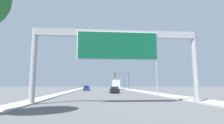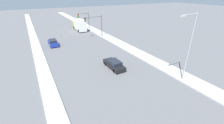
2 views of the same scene
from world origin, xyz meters
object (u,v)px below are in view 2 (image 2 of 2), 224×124
(traffic_light_near_intersection, at_px, (96,23))
(truck_box_primary, at_px, (80,25))
(car_mid_right, at_px, (114,64))
(traffic_light_mid_block, at_px, (85,18))
(car_far_right, at_px, (53,43))
(street_lamp_right, at_px, (189,44))

(traffic_light_near_intersection, bearing_deg, truck_box_primary, 98.61)
(car_mid_right, xyz_separation_m, traffic_light_near_intersection, (5.04, 18.82, 3.42))
(traffic_light_mid_block, bearing_deg, car_far_right, -137.55)
(traffic_light_mid_block, xyz_separation_m, street_lamp_right, (0.98, -37.07, 1.81))
(car_mid_right, xyz_separation_m, truck_box_primary, (3.50, 28.96, 1.14))
(street_lamp_right, bearing_deg, car_far_right, 117.79)
(car_far_right, bearing_deg, traffic_light_mid_block, 42.45)
(truck_box_primary, height_order, street_lamp_right, street_lamp_right)
(car_far_right, height_order, street_lamp_right, street_lamp_right)
(street_lamp_right, bearing_deg, car_mid_right, 128.25)
(car_mid_right, height_order, traffic_light_near_intersection, traffic_light_near_intersection)
(car_mid_right, distance_m, truck_box_primary, 29.19)
(truck_box_primary, distance_m, street_lamp_right, 37.53)
(car_far_right, relative_size, truck_box_primary, 0.58)
(car_mid_right, bearing_deg, car_far_right, 111.95)
(car_far_right, xyz_separation_m, truck_box_primary, (10.50, 11.59, 1.11))
(car_far_right, relative_size, traffic_light_mid_block, 0.81)
(car_far_right, xyz_separation_m, traffic_light_mid_block, (12.52, 11.45, 3.12))
(truck_box_primary, height_order, traffic_light_near_intersection, traffic_light_near_intersection)
(car_mid_right, distance_m, traffic_light_near_intersection, 19.78)
(car_far_right, distance_m, traffic_light_mid_block, 17.25)
(traffic_light_near_intersection, distance_m, traffic_light_mid_block, 10.02)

